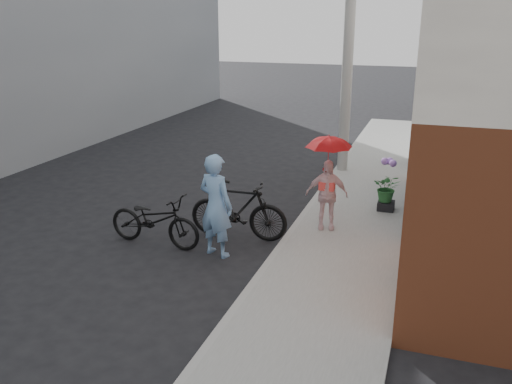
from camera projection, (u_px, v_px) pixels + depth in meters
The scene contains 11 objects.
ground at pixel (224, 255), 9.94m from camera, with size 80.00×80.00×0.00m, color black.
sidewalk at pixel (355, 227), 11.08m from camera, with size 2.20×24.00×0.12m, color gray.
curb at pixel (300, 220), 11.43m from camera, with size 0.12×24.00×0.12m, color #9E9E99.
utility_pole at pixel (349, 43), 13.90m from camera, with size 0.28×0.28×7.00m, color #9E9E99.
officer at pixel (216, 206), 9.65m from camera, with size 0.69×0.46×1.90m, color #729ECC.
bike_left at pixel (155, 220), 10.22m from camera, with size 0.67×1.92×1.01m, color black.
bike_right at pixel (238, 210), 10.50m from camera, with size 0.55×1.96×1.18m, color black.
kimono_woman at pixel (327, 195), 10.65m from camera, with size 0.82×0.34×1.40m, color silver.
parasol at pixel (329, 141), 10.32m from camera, with size 0.86×0.86×0.75m, color red.
planter at pixel (386, 206), 11.84m from camera, with size 0.36×0.36×0.19m, color black.
potted_plant at pixel (387, 188), 11.71m from camera, with size 0.57×0.50×0.64m, color #255D2B.
Camera 1 is at (3.49, -8.41, 4.20)m, focal length 38.00 mm.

